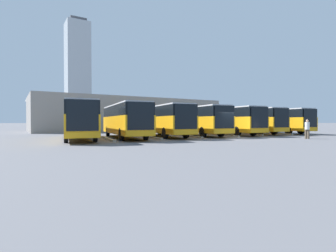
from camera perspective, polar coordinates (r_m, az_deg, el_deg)
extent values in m
plane|color=#5B5B60|center=(25.87, 13.96, -2.61)|extent=(600.00, 600.00, 0.00)
cube|color=orange|center=(39.34, 21.94, 0.43)|extent=(4.24, 12.08, 1.66)
cube|color=black|center=(39.35, 21.95, 2.38)|extent=(4.18, 11.90, 1.02)
cube|color=black|center=(35.28, 28.62, 1.56)|extent=(2.11, 0.37, 2.17)
cube|color=orange|center=(35.28, 28.61, -0.66)|extent=(2.28, 0.42, 0.40)
cube|color=silver|center=(39.37, 21.96, 3.20)|extent=(4.07, 11.60, 0.12)
cylinder|color=black|center=(37.57, 26.98, -0.76)|extent=(0.46, 1.10, 1.07)
cylinder|color=black|center=(36.01, 24.75, -0.82)|extent=(0.46, 1.10, 1.07)
cylinder|color=black|center=(42.78, 19.57, -0.51)|extent=(0.46, 1.10, 1.07)
cylinder|color=black|center=(41.41, 17.36, -0.55)|extent=(0.46, 1.10, 1.07)
cube|color=#9E9E99|center=(36.55, 22.07, -1.49)|extent=(1.16, 5.88, 0.15)
cube|color=orange|center=(36.43, 16.89, 0.42)|extent=(4.24, 12.08, 1.66)
cube|color=black|center=(36.45, 16.90, 2.52)|extent=(4.18, 11.90, 1.02)
cube|color=black|center=(32.00, 23.54, 1.67)|extent=(2.11, 0.37, 2.17)
cube|color=orange|center=(32.01, 23.53, -0.78)|extent=(2.28, 0.42, 0.40)
cube|color=silver|center=(36.47, 16.90, 3.41)|extent=(4.07, 11.60, 0.12)
cylinder|color=black|center=(34.38, 22.08, -0.88)|extent=(0.46, 1.10, 1.07)
cylinder|color=black|center=(32.95, 19.42, -0.94)|extent=(0.46, 1.10, 1.07)
cylinder|color=black|center=(40.01, 14.78, -0.59)|extent=(0.46, 1.10, 1.07)
cylinder|color=black|center=(38.79, 12.27, -0.63)|extent=(0.46, 1.10, 1.07)
cube|color=#9E9E99|center=(33.66, 16.60, -1.67)|extent=(1.16, 5.88, 0.15)
cube|color=orange|center=(32.88, 12.54, 0.39)|extent=(4.24, 12.08, 1.66)
cube|color=black|center=(32.90, 12.55, 2.71)|extent=(4.18, 11.90, 1.02)
cube|color=black|center=(28.17, 19.36, 1.80)|extent=(2.11, 0.37, 2.17)
cube|color=orange|center=(28.18, 19.35, -0.98)|extent=(2.28, 0.42, 0.40)
cube|color=silver|center=(32.92, 12.56, 3.70)|extent=(4.07, 11.60, 0.12)
cylinder|color=black|center=(30.60, 18.05, -1.07)|extent=(0.46, 1.10, 1.07)
cylinder|color=black|center=(29.29, 14.87, -1.15)|extent=(0.46, 1.10, 1.07)
cylinder|color=black|center=(36.55, 10.67, -0.72)|extent=(0.46, 1.10, 1.07)
cylinder|color=black|center=(35.46, 7.78, -0.76)|extent=(0.46, 1.10, 1.07)
cube|color=#9E9E99|center=(30.13, 11.82, -1.95)|extent=(1.16, 5.88, 0.15)
cube|color=orange|center=(30.41, 5.96, 0.36)|extent=(4.24, 12.08, 1.66)
cube|color=black|center=(30.43, 5.97, 2.87)|extent=(4.18, 11.90, 1.02)
cube|color=black|center=(25.30, 12.22, 1.93)|extent=(2.11, 0.37, 2.17)
cube|color=orange|center=(25.31, 12.22, -1.16)|extent=(2.28, 0.42, 0.40)
cube|color=silver|center=(30.45, 5.97, 3.94)|extent=(4.07, 11.60, 0.12)
cylinder|color=black|center=(27.79, 11.42, -1.25)|extent=(0.46, 1.10, 1.07)
cylinder|color=black|center=(26.70, 7.61, -1.33)|extent=(0.46, 1.10, 1.07)
cylinder|color=black|center=(34.18, 4.68, -0.82)|extent=(0.46, 1.10, 1.07)
cylinder|color=black|center=(33.30, 1.41, -0.86)|extent=(0.46, 1.10, 1.07)
cube|color=#9E9E99|center=(27.73, 4.53, -2.19)|extent=(1.16, 5.88, 0.15)
cube|color=orange|center=(28.08, -1.29, 0.31)|extent=(4.24, 12.08, 1.66)
cube|color=black|center=(28.10, -1.29, 3.04)|extent=(4.18, 11.90, 1.02)
cube|color=black|center=(22.61, 3.96, 2.07)|extent=(2.11, 0.37, 2.17)
cube|color=orange|center=(22.62, 3.96, -1.39)|extent=(2.28, 0.42, 0.40)
cube|color=silver|center=(28.13, -1.29, 4.19)|extent=(4.07, 11.60, 0.12)
cylinder|color=black|center=(25.13, 3.90, -1.46)|extent=(0.46, 1.10, 1.07)
cylinder|color=black|center=(24.29, -0.61, -1.55)|extent=(0.46, 1.10, 1.07)
cylinder|color=black|center=(31.91, -1.81, -0.94)|extent=(0.46, 1.10, 1.07)
cylinder|color=black|center=(31.26, -5.46, -0.99)|extent=(0.46, 1.10, 1.07)
cube|color=#9E9E99|center=(25.53, -3.61, -2.46)|extent=(1.16, 5.88, 0.15)
cube|color=orange|center=(26.00, -9.46, 0.25)|extent=(4.24, 12.08, 1.66)
cube|color=black|center=(26.02, -9.47, 3.19)|extent=(4.18, 11.90, 1.02)
cube|color=black|center=(20.23, -5.90, 2.20)|extent=(2.11, 0.37, 2.17)
cube|color=orange|center=(20.25, -5.89, -1.67)|extent=(2.28, 0.42, 0.40)
cube|color=silver|center=(26.05, -9.47, 4.44)|extent=(4.07, 11.60, 0.12)
cylinder|color=black|center=(22.73, -4.88, -1.72)|extent=(0.46, 1.10, 1.07)
cylinder|color=black|center=(22.21, -10.12, -1.80)|extent=(0.46, 1.10, 1.07)
cylinder|color=black|center=(29.83, -8.96, -1.09)|extent=(0.46, 1.10, 1.07)
cylinder|color=black|center=(29.44, -12.98, -1.13)|extent=(0.46, 1.10, 1.07)
cube|color=#9E9E99|center=(23.64, -12.83, -2.75)|extent=(1.16, 5.88, 0.15)
cube|color=orange|center=(24.77, -18.93, 0.17)|extent=(4.24, 12.08, 1.66)
cube|color=black|center=(24.79, -18.95, 3.26)|extent=(4.18, 11.90, 1.02)
cube|color=black|center=(18.84, -18.08, 2.25)|extent=(2.11, 0.37, 2.17)
cube|color=orange|center=(18.85, -18.06, -1.91)|extent=(2.28, 0.42, 0.40)
cube|color=silver|center=(24.82, -18.96, 4.57)|extent=(4.07, 11.60, 0.12)
cylinder|color=black|center=(21.21, -15.59, -1.95)|extent=(0.46, 1.10, 1.07)
cylinder|color=black|center=(21.09, -21.32, -2.00)|extent=(0.46, 1.10, 1.07)
cylinder|color=black|center=(28.52, -17.16, -1.22)|extent=(0.46, 1.10, 1.07)
cylinder|color=black|center=(28.43, -21.41, -1.25)|extent=(0.46, 1.10, 1.07)
cylinder|color=brown|center=(27.53, 27.82, -1.57)|extent=(0.23, 0.23, 0.87)
cylinder|color=brown|center=(27.44, 28.24, -1.58)|extent=(0.23, 0.23, 0.87)
cylinder|color=silver|center=(27.46, 28.04, 0.05)|extent=(0.45, 0.45, 0.69)
sphere|color=tan|center=(27.46, 28.05, 1.01)|extent=(0.24, 0.24, 0.24)
cube|color=gray|center=(48.73, -8.81, 2.39)|extent=(32.29, 13.41, 5.64)
cube|color=silver|center=(56.54, -11.93, 4.79)|extent=(32.29, 3.00, 0.24)
cylinder|color=slate|center=(61.97, -2.30, 1.98)|extent=(0.20, 0.20, 5.39)
cylinder|color=slate|center=(54.96, -23.53, 2.03)|extent=(0.20, 0.20, 5.39)
cube|color=#ADB2B7|center=(191.03, -19.09, 10.74)|extent=(14.96, 14.96, 68.37)
cube|color=#4C4C51|center=(200.12, -19.15, 20.77)|extent=(10.47, 10.47, 2.40)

